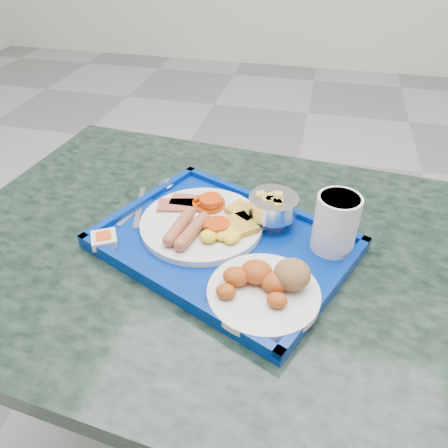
% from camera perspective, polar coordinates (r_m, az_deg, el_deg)
% --- Properties ---
extents(floor, '(6.00, 6.00, 0.00)m').
position_cam_1_polar(floor, '(1.51, 4.66, -15.85)').
color(floor, '#9C9C9F').
rests_on(floor, ground).
extents(table, '(1.18, 0.85, 0.69)m').
position_cam_1_polar(table, '(0.91, 2.19, -11.93)').
color(table, slate).
rests_on(table, floor).
extents(tray, '(0.51, 0.45, 0.03)m').
position_cam_1_polar(tray, '(0.78, -0.00, -2.66)').
color(tray, navy).
rests_on(tray, table).
extents(main_plate, '(0.23, 0.23, 0.04)m').
position_cam_1_polar(main_plate, '(0.80, -2.48, 0.22)').
color(main_plate, silver).
rests_on(main_plate, tray).
extents(bread_plate, '(0.17, 0.17, 0.06)m').
position_cam_1_polar(bread_plate, '(0.68, 5.65, -8.03)').
color(bread_plate, silver).
rests_on(bread_plate, tray).
extents(fruit_bowl, '(0.09, 0.09, 0.06)m').
position_cam_1_polar(fruit_bowl, '(0.80, 6.43, 2.35)').
color(fruit_bowl, silver).
rests_on(fruit_bowl, tray).
extents(juice_cup, '(0.07, 0.07, 0.10)m').
position_cam_1_polar(juice_cup, '(0.76, 14.42, 0.32)').
color(juice_cup, white).
rests_on(juice_cup, tray).
extents(spoon, '(0.07, 0.18, 0.01)m').
position_cam_1_polar(spoon, '(0.92, -8.42, 4.44)').
color(spoon, silver).
rests_on(spoon, tray).
extents(knife, '(0.05, 0.17, 0.00)m').
position_cam_1_polar(knife, '(0.89, -10.30, 2.72)').
color(knife, silver).
rests_on(knife, tray).
extents(jam_packet, '(0.06, 0.06, 0.02)m').
position_cam_1_polar(jam_packet, '(0.80, -15.38, -1.93)').
color(jam_packet, silver).
rests_on(jam_packet, tray).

